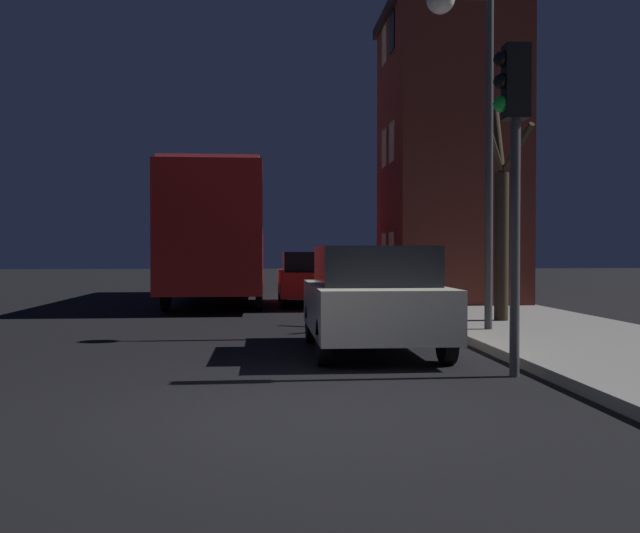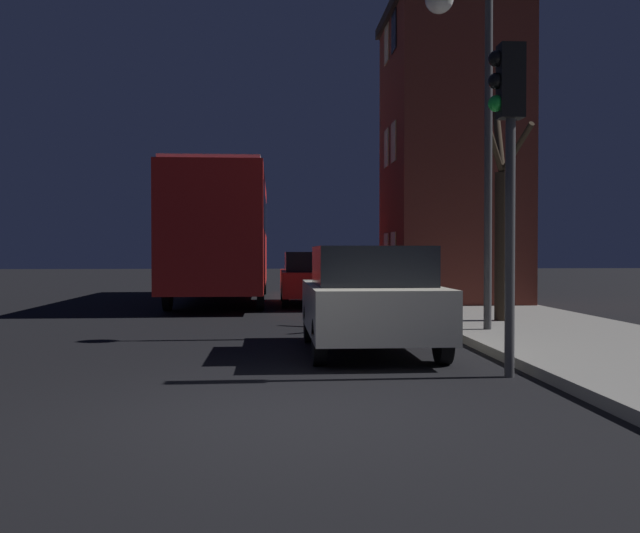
{
  "view_description": "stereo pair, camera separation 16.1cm",
  "coord_description": "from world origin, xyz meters",
  "px_view_note": "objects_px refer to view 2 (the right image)",
  "views": [
    {
      "loc": [
        -0.32,
        -6.66,
        1.52
      ],
      "look_at": [
        0.86,
        8.28,
        1.23
      ],
      "focal_mm": 40.0,
      "sensor_mm": 36.0,
      "label": 1
    },
    {
      "loc": [
        -0.16,
        -6.67,
        1.52
      ],
      "look_at": [
        0.86,
        8.28,
        1.23
      ],
      "focal_mm": 40.0,
      "sensor_mm": 36.0,
      "label": 2
    }
  ],
  "objects_px": {
    "bare_tree": "(502,224)",
    "car_near_lane": "(369,298)",
    "bus": "(223,228)",
    "traffic_light": "(508,138)",
    "streetlamp": "(463,74)",
    "car_mid_lane": "(313,277)"
  },
  "relations": [
    {
      "from": "bare_tree",
      "to": "car_near_lane",
      "type": "xyz_separation_m",
      "value": [
        -3.17,
        -3.43,
        -1.27
      ]
    },
    {
      "from": "bare_tree",
      "to": "bus",
      "type": "bearing_deg",
      "value": 126.95
    },
    {
      "from": "traffic_light",
      "to": "streetlamp",
      "type": "bearing_deg",
      "value": 82.45
    },
    {
      "from": "car_near_lane",
      "to": "bare_tree",
      "type": "bearing_deg",
      "value": 47.2
    },
    {
      "from": "car_near_lane",
      "to": "car_mid_lane",
      "type": "relative_size",
      "value": 0.86
    },
    {
      "from": "streetlamp",
      "to": "bare_tree",
      "type": "height_order",
      "value": "streetlamp"
    },
    {
      "from": "car_near_lane",
      "to": "car_mid_lane",
      "type": "bearing_deg",
      "value": 91.5
    },
    {
      "from": "streetlamp",
      "to": "bare_tree",
      "type": "relative_size",
      "value": 1.36
    },
    {
      "from": "streetlamp",
      "to": "traffic_light",
      "type": "relative_size",
      "value": 1.52
    },
    {
      "from": "bus",
      "to": "car_near_lane",
      "type": "xyz_separation_m",
      "value": [
        2.98,
        -11.62,
        -1.46
      ]
    },
    {
      "from": "streetlamp",
      "to": "bus",
      "type": "distance_m",
      "value": 11.21
    },
    {
      "from": "streetlamp",
      "to": "car_near_lane",
      "type": "bearing_deg",
      "value": -136.32
    },
    {
      "from": "traffic_light",
      "to": "car_near_lane",
      "type": "height_order",
      "value": "traffic_light"
    },
    {
      "from": "bare_tree",
      "to": "bus",
      "type": "xyz_separation_m",
      "value": [
        -6.16,
        8.19,
        0.19
      ]
    },
    {
      "from": "traffic_light",
      "to": "car_near_lane",
      "type": "distance_m",
      "value": 3.36
    },
    {
      "from": "car_mid_lane",
      "to": "bare_tree",
      "type": "bearing_deg",
      "value": -62.55
    },
    {
      "from": "streetlamp",
      "to": "bare_tree",
      "type": "bearing_deg",
      "value": 51.82
    },
    {
      "from": "bus",
      "to": "car_near_lane",
      "type": "bearing_deg",
      "value": -75.59
    },
    {
      "from": "traffic_light",
      "to": "bare_tree",
      "type": "bearing_deg",
      "value": 72.44
    },
    {
      "from": "bare_tree",
      "to": "traffic_light",
      "type": "bearing_deg",
      "value": -107.56
    },
    {
      "from": "traffic_light",
      "to": "bare_tree",
      "type": "distance_m",
      "value": 6.0
    },
    {
      "from": "traffic_light",
      "to": "car_near_lane",
      "type": "relative_size",
      "value": 1.06
    }
  ]
}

